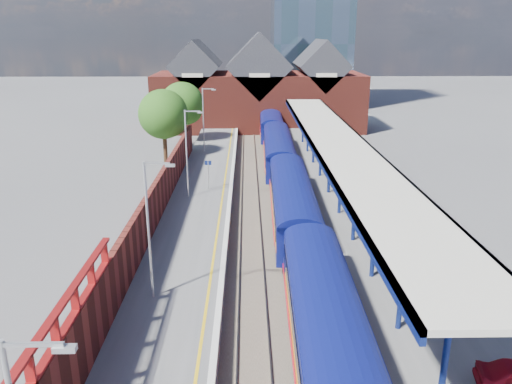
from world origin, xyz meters
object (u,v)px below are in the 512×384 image
(lamp_post_b, at_px, (151,222))
(lamp_post_d, at_px, (205,116))
(train, at_px, (284,170))
(lamp_post_c, at_px, (188,148))
(parked_car_silver, at_px, (401,220))
(parked_car_dark, at_px, (400,222))
(parked_car_blue, at_px, (360,181))
(platform_sign, at_px, (208,170))

(lamp_post_b, height_order, lamp_post_d, same)
(train, relative_size, lamp_post_c, 9.42)
(lamp_post_d, distance_m, parked_car_silver, 27.96)
(parked_car_silver, bearing_deg, lamp_post_d, 32.64)
(train, height_order, parked_car_silver, train)
(lamp_post_c, height_order, parked_car_dark, lamp_post_c)
(lamp_post_c, bearing_deg, parked_car_silver, -26.63)
(train, bearing_deg, lamp_post_b, -111.51)
(train, distance_m, lamp_post_c, 9.24)
(lamp_post_c, height_order, parked_car_silver, lamp_post_c)
(parked_car_blue, bearing_deg, parked_car_silver, 164.92)
(lamp_post_d, xyz_separation_m, parked_car_blue, (14.22, -13.86, -3.35))
(train, height_order, parked_car_blue, train)
(train, distance_m, lamp_post_d, 14.68)
(lamp_post_d, relative_size, parked_car_silver, 1.60)
(lamp_post_d, distance_m, parked_car_blue, 20.13)
(lamp_post_b, xyz_separation_m, parked_car_blue, (14.22, 18.14, -3.35))
(parked_car_dark, bearing_deg, lamp_post_b, 103.04)
(platform_sign, relative_size, parked_car_silver, 0.57)
(lamp_post_b, bearing_deg, platform_sign, 85.67)
(lamp_post_d, bearing_deg, lamp_post_b, -90.00)
(train, height_order, lamp_post_c, lamp_post_c)
(platform_sign, bearing_deg, lamp_post_d, 95.56)
(train, distance_m, parked_car_dark, 13.54)
(lamp_post_d, height_order, parked_car_silver, lamp_post_d)
(train, xyz_separation_m, parked_car_silver, (7.01, -11.39, -0.40))
(parked_car_dark, xyz_separation_m, parked_car_blue, (-0.51, 9.87, -0.05))
(lamp_post_c, xyz_separation_m, lamp_post_d, (0.00, 16.00, 0.00))
(lamp_post_d, xyz_separation_m, parked_car_silver, (14.86, -23.45, -3.27))
(lamp_post_b, height_order, lamp_post_c, same)
(lamp_post_d, bearing_deg, lamp_post_c, -90.00)
(platform_sign, bearing_deg, train, 16.60)
(train, bearing_deg, parked_car_silver, -58.39)
(lamp_post_b, height_order, parked_car_silver, lamp_post_b)
(train, relative_size, parked_car_blue, 14.25)
(lamp_post_c, distance_m, parked_car_silver, 16.94)
(train, height_order, platform_sign, platform_sign)
(train, xyz_separation_m, parked_car_blue, (6.36, -1.79, -0.48))
(train, relative_size, platform_sign, 26.38)
(lamp_post_d, relative_size, parked_car_blue, 1.51)
(lamp_post_b, relative_size, lamp_post_d, 1.00)
(platform_sign, height_order, parked_car_silver, platform_sign)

